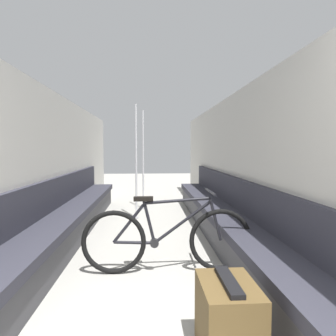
{
  "coord_description": "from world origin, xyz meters",
  "views": [
    {
      "loc": [
        0.05,
        -0.63,
        1.3
      ],
      "look_at": [
        0.28,
        3.01,
        1.06
      ],
      "focal_mm": 32.0,
      "sensor_mm": 36.0,
      "label": 1
    }
  ],
  "objects_px": {
    "bicycle": "(167,239)",
    "luggage_bag": "(228,320)",
    "grab_pole_near": "(143,161)",
    "grab_pole_far": "(136,163)",
    "bench_seat_row_right": "(223,219)",
    "bench_seat_row_left": "(66,221)"
  },
  "relations": [
    {
      "from": "grab_pole_near",
      "to": "luggage_bag",
      "type": "bearing_deg",
      "value": -82.61
    },
    {
      "from": "grab_pole_far",
      "to": "bench_seat_row_right",
      "type": "bearing_deg",
      "value": -46.75
    },
    {
      "from": "grab_pole_near",
      "to": "grab_pole_far",
      "type": "bearing_deg",
      "value": -97.06
    },
    {
      "from": "bench_seat_row_right",
      "to": "grab_pole_far",
      "type": "relative_size",
      "value": 2.84
    },
    {
      "from": "bicycle",
      "to": "luggage_bag",
      "type": "relative_size",
      "value": 3.55
    },
    {
      "from": "bench_seat_row_left",
      "to": "grab_pole_far",
      "type": "relative_size",
      "value": 2.84
    },
    {
      "from": "bench_seat_row_left",
      "to": "bench_seat_row_right",
      "type": "height_order",
      "value": "same"
    },
    {
      "from": "grab_pole_near",
      "to": "bench_seat_row_right",
      "type": "bearing_deg",
      "value": -62.51
    },
    {
      "from": "bicycle",
      "to": "luggage_bag",
      "type": "bearing_deg",
      "value": -72.3
    },
    {
      "from": "bench_seat_row_right",
      "to": "grab_pole_near",
      "type": "relative_size",
      "value": 2.84
    },
    {
      "from": "bench_seat_row_left",
      "to": "bench_seat_row_right",
      "type": "relative_size",
      "value": 1.0
    },
    {
      "from": "bicycle",
      "to": "luggage_bag",
      "type": "height_order",
      "value": "bicycle"
    },
    {
      "from": "grab_pole_far",
      "to": "bench_seat_row_left",
      "type": "bearing_deg",
      "value": -123.71
    },
    {
      "from": "bench_seat_row_left",
      "to": "grab_pole_near",
      "type": "distance_m",
      "value": 2.61
    },
    {
      "from": "bench_seat_row_right",
      "to": "grab_pole_far",
      "type": "height_order",
      "value": "grab_pole_far"
    },
    {
      "from": "luggage_bag",
      "to": "grab_pole_far",
      "type": "bearing_deg",
      "value": 100.75
    },
    {
      "from": "bench_seat_row_right",
      "to": "bicycle",
      "type": "distance_m",
      "value": 1.42
    },
    {
      "from": "grab_pole_near",
      "to": "luggage_bag",
      "type": "xyz_separation_m",
      "value": [
        0.61,
        -4.7,
        -0.79
      ]
    },
    {
      "from": "bench_seat_row_left",
      "to": "grab_pole_far",
      "type": "bearing_deg",
      "value": 56.29
    },
    {
      "from": "bench_seat_row_right",
      "to": "grab_pole_near",
      "type": "height_order",
      "value": "grab_pole_near"
    },
    {
      "from": "bench_seat_row_right",
      "to": "luggage_bag",
      "type": "relative_size",
      "value": 11.97
    },
    {
      "from": "bench_seat_row_right",
      "to": "grab_pole_near",
      "type": "xyz_separation_m",
      "value": [
        -1.18,
        2.28,
        0.74
      ]
    }
  ]
}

